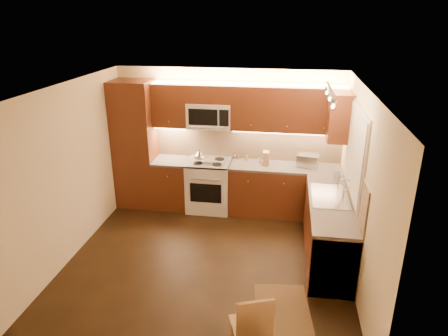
% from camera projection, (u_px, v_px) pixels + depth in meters
% --- Properties ---
extents(floor, '(4.00, 4.00, 0.01)m').
position_uv_depth(floor, '(208.00, 261.00, 5.92)').
color(floor, black).
rests_on(floor, ground).
extents(ceiling, '(4.00, 4.00, 0.01)m').
position_uv_depth(ceiling, '(205.00, 89.00, 5.02)').
color(ceiling, beige).
rests_on(ceiling, ground).
extents(wall_back, '(4.00, 0.01, 2.50)m').
position_uv_depth(wall_back, '(228.00, 139.00, 7.32)').
color(wall_back, beige).
rests_on(wall_back, ground).
extents(wall_front, '(4.00, 0.01, 2.50)m').
position_uv_depth(wall_front, '(163.00, 268.00, 3.63)').
color(wall_front, beige).
rests_on(wall_front, ground).
extents(wall_left, '(0.01, 4.00, 2.50)m').
position_uv_depth(wall_left, '(69.00, 173.00, 5.77)').
color(wall_left, beige).
rests_on(wall_left, ground).
extents(wall_right, '(0.01, 4.00, 2.50)m').
position_uv_depth(wall_right, '(360.00, 192.00, 5.18)').
color(wall_right, beige).
rests_on(wall_right, ground).
extents(pantry, '(0.70, 0.60, 2.30)m').
position_uv_depth(pantry, '(135.00, 145.00, 7.32)').
color(pantry, '#4D2310').
rests_on(pantry, floor).
extents(base_cab_back_left, '(0.62, 0.60, 0.86)m').
position_uv_depth(base_cab_back_left, '(173.00, 184.00, 7.48)').
color(base_cab_back_left, '#4D2310').
rests_on(base_cab_back_left, floor).
extents(counter_back_left, '(0.62, 0.60, 0.04)m').
position_uv_depth(counter_back_left, '(172.00, 161.00, 7.32)').
color(counter_back_left, '#363331').
rests_on(counter_back_left, base_cab_back_left).
extents(base_cab_back_right, '(1.92, 0.60, 0.86)m').
position_uv_depth(base_cab_back_right, '(284.00, 191.00, 7.18)').
color(base_cab_back_right, '#4D2310').
rests_on(base_cab_back_right, floor).
extents(counter_back_right, '(1.92, 0.60, 0.04)m').
position_uv_depth(counter_back_right, '(285.00, 167.00, 7.02)').
color(counter_back_right, '#363331').
rests_on(counter_back_right, base_cab_back_right).
extents(base_cab_right, '(0.60, 2.00, 0.86)m').
position_uv_depth(base_cab_right, '(328.00, 230.00, 5.89)').
color(base_cab_right, '#4D2310').
rests_on(base_cab_right, floor).
extents(counter_right, '(0.60, 2.00, 0.04)m').
position_uv_depth(counter_right, '(331.00, 202.00, 5.73)').
color(counter_right, '#363331').
rests_on(counter_right, base_cab_right).
extents(dishwasher, '(0.58, 0.60, 0.84)m').
position_uv_depth(dishwasher, '(332.00, 257.00, 5.24)').
color(dishwasher, silver).
rests_on(dishwasher, floor).
extents(backsplash_back, '(3.30, 0.02, 0.60)m').
position_uv_depth(backsplash_back, '(248.00, 143.00, 7.27)').
color(backsplash_back, tan).
rests_on(backsplash_back, wall_back).
extents(backsplash_right, '(0.02, 2.00, 0.60)m').
position_uv_depth(backsplash_right, '(355.00, 183.00, 5.57)').
color(backsplash_right, tan).
rests_on(backsplash_right, wall_right).
extents(upper_cab_back_left, '(0.62, 0.35, 0.75)m').
position_uv_depth(upper_cab_back_left, '(171.00, 105.00, 7.07)').
color(upper_cab_back_left, '#4D2310').
rests_on(upper_cab_back_left, wall_back).
extents(upper_cab_back_right, '(1.92, 0.35, 0.75)m').
position_uv_depth(upper_cab_back_right, '(289.00, 109.00, 6.78)').
color(upper_cab_back_right, '#4D2310').
rests_on(upper_cab_back_right, wall_back).
extents(upper_cab_bridge, '(0.76, 0.35, 0.31)m').
position_uv_depth(upper_cab_bridge, '(210.00, 93.00, 6.89)').
color(upper_cab_bridge, '#4D2310').
rests_on(upper_cab_bridge, wall_back).
extents(upper_cab_right_corner, '(0.35, 0.50, 0.75)m').
position_uv_depth(upper_cab_right_corner, '(340.00, 117.00, 6.27)').
color(upper_cab_right_corner, '#4D2310').
rests_on(upper_cab_right_corner, wall_right).
extents(stove, '(0.76, 0.65, 0.92)m').
position_uv_depth(stove, '(209.00, 185.00, 7.34)').
color(stove, silver).
rests_on(stove, floor).
extents(microwave, '(0.76, 0.38, 0.44)m').
position_uv_depth(microwave, '(210.00, 115.00, 7.01)').
color(microwave, silver).
rests_on(microwave, wall_back).
extents(window_frame, '(0.03, 1.44, 1.24)m').
position_uv_depth(window_frame, '(356.00, 152.00, 5.56)').
color(window_frame, silver).
rests_on(window_frame, wall_right).
extents(window_blinds, '(0.02, 1.36, 1.16)m').
position_uv_depth(window_blinds, '(355.00, 152.00, 5.57)').
color(window_blinds, silver).
rests_on(window_blinds, wall_right).
extents(sink, '(0.52, 0.86, 0.15)m').
position_uv_depth(sink, '(331.00, 192.00, 5.83)').
color(sink, silver).
rests_on(sink, counter_right).
extents(faucet, '(0.20, 0.04, 0.30)m').
position_uv_depth(faucet, '(344.00, 188.00, 5.78)').
color(faucet, silver).
rests_on(faucet, counter_right).
extents(track_light_bar, '(0.04, 1.20, 0.03)m').
position_uv_depth(track_light_bar, '(330.00, 90.00, 5.18)').
color(track_light_bar, silver).
rests_on(track_light_bar, ceiling).
extents(kettle, '(0.24, 0.24, 0.23)m').
position_uv_depth(kettle, '(199.00, 156.00, 7.08)').
color(kettle, silver).
rests_on(kettle, stove).
extents(toaster_oven, '(0.40, 0.33, 0.21)m').
position_uv_depth(toaster_oven, '(308.00, 160.00, 6.97)').
color(toaster_oven, silver).
rests_on(toaster_oven, counter_back_right).
extents(knife_block, '(0.12, 0.18, 0.23)m').
position_uv_depth(knife_block, '(266.00, 158.00, 7.06)').
color(knife_block, '#AF784F').
rests_on(knife_block, counter_back_right).
extents(spice_jar_a, '(0.05, 0.05, 0.10)m').
position_uv_depth(spice_jar_a, '(236.00, 156.00, 7.35)').
color(spice_jar_a, silver).
rests_on(spice_jar_a, counter_back_right).
extents(spice_jar_b, '(0.04, 0.04, 0.09)m').
position_uv_depth(spice_jar_b, '(238.00, 157.00, 7.34)').
color(spice_jar_b, brown).
rests_on(spice_jar_b, counter_back_right).
extents(spice_jar_c, '(0.05, 0.05, 0.09)m').
position_uv_depth(spice_jar_c, '(260.00, 160.00, 7.17)').
color(spice_jar_c, silver).
rests_on(spice_jar_c, counter_back_right).
extents(spice_jar_d, '(0.05, 0.05, 0.10)m').
position_uv_depth(spice_jar_d, '(247.00, 158.00, 7.26)').
color(spice_jar_d, olive).
rests_on(spice_jar_d, counter_back_right).
extents(soap_bottle, '(0.10, 0.10, 0.18)m').
position_uv_depth(soap_bottle, '(337.00, 172.00, 6.53)').
color(soap_bottle, '#B1B1B5').
rests_on(soap_bottle, counter_right).
extents(rug, '(0.77, 1.05, 0.01)m').
position_uv_depth(rug, '(282.00, 310.00, 4.93)').
color(rug, black).
rests_on(rug, floor).
extents(dining_chair, '(0.48, 0.48, 0.84)m').
position_uv_depth(dining_chair, '(250.00, 324.00, 4.13)').
color(dining_chair, '#AF784F').
rests_on(dining_chair, floor).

